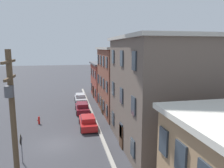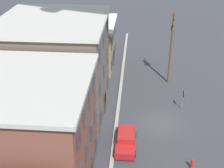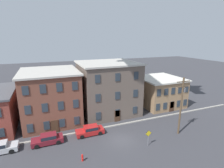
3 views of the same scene
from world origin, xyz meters
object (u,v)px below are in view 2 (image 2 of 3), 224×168
Objects in this scene: car_red at (126,139)px; caution_sign at (183,96)px; utility_pole at (171,45)px; fire_hydrant at (192,163)px.

caution_sign is at bearing -41.24° from car_red.
caution_sign reaches higher than car_red.
caution_sign is (6.89, -6.04, 0.89)m from car_red.
utility_pole is (13.36, -4.97, 4.46)m from car_red.
car_red is 14.93m from utility_pole.
fire_hydrant is at bearing 178.50° from caution_sign.
utility_pole is 16.59m from fire_hydrant.
fire_hydrant is (-15.88, -0.83, -4.73)m from utility_pole.
utility_pole is (6.46, 1.07, 3.57)m from caution_sign.
utility_pole is at bearing 2.99° from fire_hydrant.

